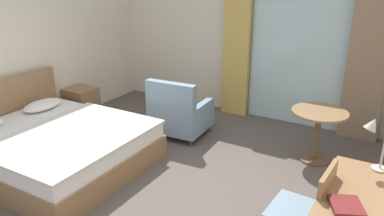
# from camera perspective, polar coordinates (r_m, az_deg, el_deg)

# --- Properties ---
(ground) EXTENTS (5.66, 6.51, 0.10)m
(ground) POSITION_cam_1_polar(r_m,az_deg,el_deg) (4.34, -7.14, -13.48)
(ground) COLOR #564C47
(wall_back) EXTENTS (5.26, 0.12, 2.60)m
(wall_back) POSITION_cam_1_polar(r_m,az_deg,el_deg) (6.32, 9.31, 10.49)
(wall_back) COLOR beige
(wall_back) RESTS_ON ground
(balcony_glass_door) EXTENTS (1.54, 0.02, 2.29)m
(balcony_glass_door) POSITION_cam_1_polar(r_m,az_deg,el_deg) (6.04, 15.74, 8.04)
(balcony_glass_door) COLOR silver
(balcony_glass_door) RESTS_ON ground
(curtain_panel_left) EXTENTS (0.45, 0.10, 2.38)m
(curtain_panel_left) POSITION_cam_1_polar(r_m,az_deg,el_deg) (6.26, 6.72, 9.50)
(curtain_panel_left) COLOR tan
(curtain_panel_left) RESTS_ON ground
(curtain_panel_right) EXTENTS (0.55, 0.10, 2.38)m
(curtain_panel_right) POSITION_cam_1_polar(r_m,az_deg,el_deg) (5.77, 25.01, 6.79)
(curtain_panel_right) COLOR #897056
(curtain_panel_right) RESTS_ON ground
(bed) EXTENTS (2.14, 1.88, 0.95)m
(bed) POSITION_cam_1_polar(r_m,az_deg,el_deg) (5.07, -20.14, -5.31)
(bed) COLOR olive
(bed) RESTS_ON ground
(nightstand) EXTENTS (0.46, 0.42, 0.53)m
(nightstand) POSITION_cam_1_polar(r_m,az_deg,el_deg) (6.46, -16.25, 0.62)
(nightstand) COLOR olive
(nightstand) RESTS_ON ground
(writing_desk) EXTENTS (0.60, 1.21, 0.75)m
(writing_desk) POSITION_cam_1_polar(r_m,az_deg,el_deg) (3.23, 24.02, -13.56)
(writing_desk) COLOR olive
(writing_desk) RESTS_ON ground
(desk_chair) EXTENTS (0.47, 0.49, 0.90)m
(desk_chair) POSITION_cam_1_polar(r_m,az_deg,el_deg) (3.36, 17.01, -14.15)
(desk_chair) COLOR gray
(desk_chair) RESTS_ON ground
(desk_lamp) EXTENTS (0.25, 0.19, 0.49)m
(desk_lamp) POSITION_cam_1_polar(r_m,az_deg,el_deg) (3.47, 25.78, -3.66)
(desk_lamp) COLOR #B7B2A8
(desk_lamp) RESTS_ON writing_desk
(closed_book) EXTENTS (0.30, 0.32, 0.04)m
(closed_book) POSITION_cam_1_polar(r_m,az_deg,el_deg) (3.00, 22.18, -13.51)
(closed_book) COLOR maroon
(closed_book) RESTS_ON writing_desk
(armchair_by_window) EXTENTS (0.79, 0.78, 0.89)m
(armchair_by_window) POSITION_cam_1_polar(r_m,az_deg,el_deg) (5.56, -1.93, -0.93)
(armchair_by_window) COLOR gray
(armchair_by_window) RESTS_ON ground
(round_cafe_table) EXTENTS (0.69, 0.69, 0.68)m
(round_cafe_table) POSITION_cam_1_polar(r_m,az_deg,el_deg) (5.03, 18.45, -2.31)
(round_cafe_table) COLOR olive
(round_cafe_table) RESTS_ON ground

